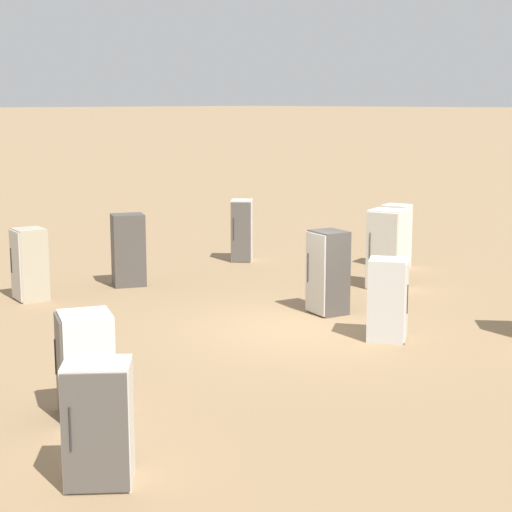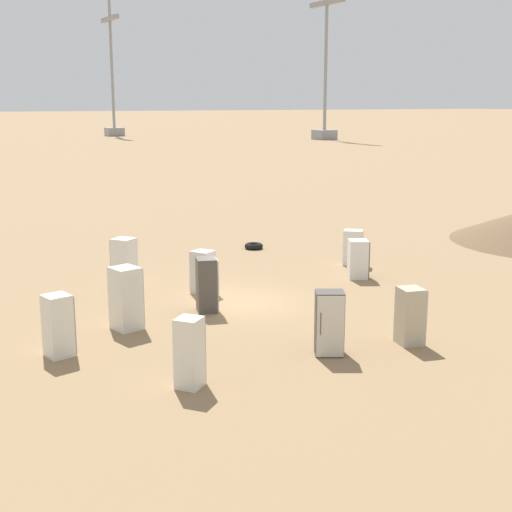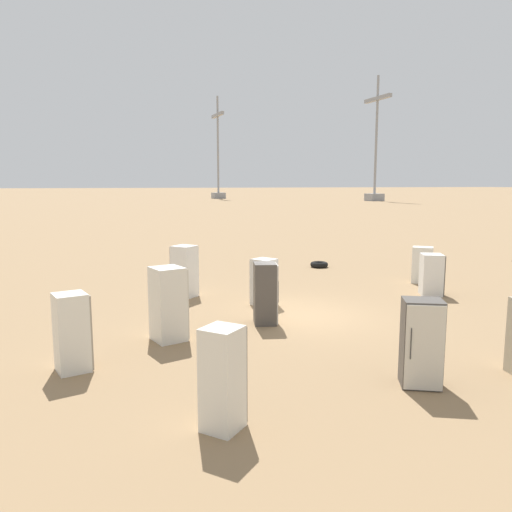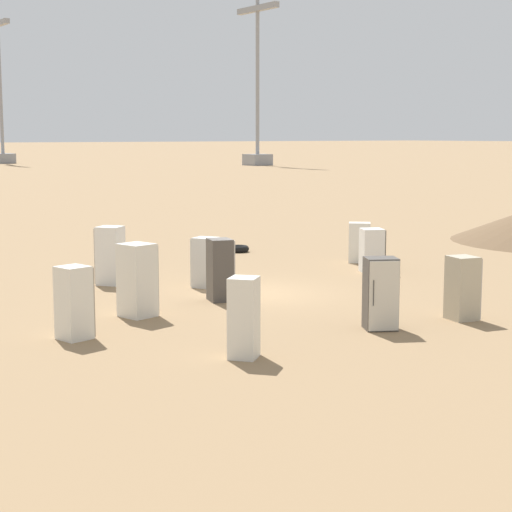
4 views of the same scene
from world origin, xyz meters
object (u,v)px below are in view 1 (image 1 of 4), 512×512
discarded_fridge_4 (128,250)px  discarded_fridge_8 (388,300)px  discarded_fridge_0 (242,230)px  discarded_fridge_1 (396,236)px  discarded_fridge_5 (30,264)px  discarded_fridge_9 (387,249)px  discarded_fridge_3 (85,364)px  discarded_fridge_2 (328,272)px  discarded_fridge_6 (98,423)px

discarded_fridge_4 → discarded_fridge_8: bearing=-58.3°
discarded_fridge_0 → discarded_fridge_4: size_ratio=0.99×
discarded_fridge_1 → discarded_fridge_5: size_ratio=1.04×
discarded_fridge_1 → discarded_fridge_9: 2.70m
discarded_fridge_3 → discarded_fridge_4: 8.69m
discarded_fridge_2 → discarded_fridge_4: size_ratio=1.01×
discarded_fridge_6 → discarded_fridge_9: bearing=-118.8°
discarded_fridge_5 → discarded_fridge_9: size_ratio=0.85×
discarded_fridge_2 → discarded_fridge_8: (2.09, -0.76, -0.11)m
discarded_fridge_1 → discarded_fridge_9: size_ratio=0.89×
discarded_fridge_5 → discarded_fridge_6: (8.89, -4.37, -0.07)m
discarded_fridge_1 → discarded_fridge_8: (4.07, -5.93, -0.07)m
discarded_fridge_5 → discarded_fridge_9: (4.97, 6.59, 0.14)m
discarded_fridge_0 → discarded_fridge_5: 6.62m
discarded_fridge_0 → discarded_fridge_5: bearing=49.3°
discarded_fridge_2 → discarded_fridge_8: discarded_fridge_2 is taller
discarded_fridge_3 → discarded_fridge_9: discarded_fridge_9 is taller
discarded_fridge_3 → discarded_fridge_8: (0.72, 6.18, 0.02)m
discarded_fridge_5 → discarded_fridge_8: 8.19m
discarded_fridge_9 → discarded_fridge_2: bearing=87.5°
discarded_fridge_2 → discarded_fridge_8: bearing=175.9°
discarded_fridge_8 → discarded_fridge_1: bearing=-177.3°
discarded_fridge_0 → discarded_fridge_6: bearing=88.3°
discarded_fridge_0 → discarded_fridge_3: discarded_fridge_0 is taller
discarded_fridge_5 → discarded_fridge_9: bearing=-114.4°
discarded_fridge_0 → discarded_fridge_6: (8.89, -10.99, -0.12)m
discarded_fridge_0 → discarded_fridge_3: bearing=84.4°
discarded_fridge_9 → discarded_fridge_4: bearing=27.8°
discarded_fridge_5 → discarded_fridge_4: bearing=-85.4°
discarded_fridge_2 → discarded_fridge_9: size_ratio=0.93×
discarded_fridge_4 → discarded_fridge_2: bearing=-48.6°
discarded_fridge_8 → discarded_fridge_9: bearing=-175.5°
discarded_fridge_6 → discarded_fridge_8: (-1.25, 7.33, 0.04)m
discarded_fridge_6 → discarded_fridge_9: 11.64m
discarded_fridge_3 → discarded_fridge_4: bearing=-14.7°
discarded_fridge_4 → discarded_fridge_5: size_ratio=1.08×
discarded_fridge_2 → discarded_fridge_5: 6.68m
discarded_fridge_0 → discarded_fridge_3: (6.92, -9.84, -0.11)m
discarded_fridge_6 → discarded_fridge_9: size_ratio=0.77×
discarded_fridge_5 → discarded_fridge_8: size_ratio=1.05×
discarded_fridge_0 → discarded_fridge_1: 4.23m
discarded_fridge_2 → discarded_fridge_8: size_ratio=1.14×
discarded_fridge_4 → discarded_fridge_9: size_ratio=0.92×
discarded_fridge_1 → discarded_fridge_6: 14.29m
discarded_fridge_2 → discarded_fridge_6: 8.75m
discarded_fridge_3 → discarded_fridge_8: size_ratio=0.97×
discarded_fridge_3 → discarded_fridge_8: discarded_fridge_8 is taller
discarded_fridge_3 → discarded_fridge_8: bearing=-70.5°
discarded_fridge_6 → discarded_fridge_8: bearing=-128.9°
discarded_fridge_4 → discarded_fridge_5: bearing=-160.2°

